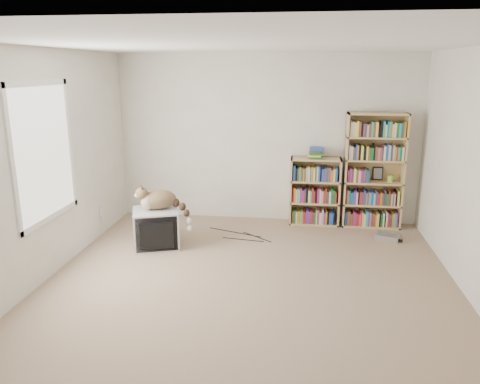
# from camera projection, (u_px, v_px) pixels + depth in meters

# --- Properties ---
(floor) EXTENTS (4.50, 5.00, 0.01)m
(floor) POSITION_uv_depth(u_px,v_px,m) (247.00, 291.00, 4.93)
(floor) COLOR gray
(floor) RESTS_ON ground
(wall_back) EXTENTS (4.50, 0.02, 2.50)m
(wall_back) POSITION_uv_depth(u_px,v_px,m) (267.00, 139.00, 7.00)
(wall_back) COLOR silver
(wall_back) RESTS_ON floor
(wall_front) EXTENTS (4.50, 0.02, 2.50)m
(wall_front) POSITION_uv_depth(u_px,v_px,m) (188.00, 294.00, 2.21)
(wall_front) COLOR silver
(wall_front) RESTS_ON floor
(wall_left) EXTENTS (0.02, 5.00, 2.50)m
(wall_left) POSITION_uv_depth(u_px,v_px,m) (34.00, 170.00, 4.89)
(wall_left) COLOR silver
(wall_left) RESTS_ON floor
(ceiling) EXTENTS (4.50, 5.00, 0.02)m
(ceiling) POSITION_uv_depth(u_px,v_px,m) (248.00, 43.00, 4.29)
(ceiling) COLOR white
(ceiling) RESTS_ON wall_back
(window) EXTENTS (0.02, 1.22, 1.52)m
(window) POSITION_uv_depth(u_px,v_px,m) (44.00, 152.00, 5.04)
(window) COLOR white
(window) RESTS_ON wall_left
(crt_tv) EXTENTS (0.71, 0.67, 0.50)m
(crt_tv) POSITION_uv_depth(u_px,v_px,m) (156.00, 228.00, 6.13)
(crt_tv) COLOR #B0B0B3
(crt_tv) RESTS_ON floor
(cat) EXTENTS (0.77, 0.48, 0.55)m
(cat) POSITION_uv_depth(u_px,v_px,m) (163.00, 202.00, 6.08)
(cat) COLOR #332014
(cat) RESTS_ON crt_tv
(bookcase_tall) EXTENTS (0.84, 0.30, 1.67)m
(bookcase_tall) POSITION_uv_depth(u_px,v_px,m) (373.00, 173.00, 6.79)
(bookcase_tall) COLOR #A68153
(bookcase_tall) RESTS_ON floor
(bookcase_short) EXTENTS (0.73, 0.30, 1.01)m
(bookcase_short) POSITION_uv_depth(u_px,v_px,m) (315.00, 193.00, 6.98)
(bookcase_short) COLOR #A68153
(bookcase_short) RESTS_ON floor
(book_stack) EXTENTS (0.22, 0.28, 0.15)m
(book_stack) POSITION_uv_depth(u_px,v_px,m) (315.00, 153.00, 6.81)
(book_stack) COLOR red
(book_stack) RESTS_ON bookcase_short
(green_mug) EXTENTS (0.08, 0.08, 0.09)m
(green_mug) POSITION_uv_depth(u_px,v_px,m) (390.00, 179.00, 6.76)
(green_mug) COLOR #8AC538
(green_mug) RESTS_ON bookcase_tall
(framed_print) EXTENTS (0.15, 0.05, 0.19)m
(framed_print) POSITION_uv_depth(u_px,v_px,m) (378.00, 173.00, 6.86)
(framed_print) COLOR black
(framed_print) RESTS_ON bookcase_tall
(dvd_player) EXTENTS (0.38, 0.33, 0.07)m
(dvd_player) POSITION_uv_depth(u_px,v_px,m) (388.00, 237.00, 6.43)
(dvd_player) COLOR #A6A6AB
(dvd_player) RESTS_ON floor
(wall_outlet) EXTENTS (0.01, 0.08, 0.13)m
(wall_outlet) POSITION_uv_depth(u_px,v_px,m) (101.00, 212.00, 6.56)
(wall_outlet) COLOR silver
(wall_outlet) RESTS_ON wall_left
(floor_cables) EXTENTS (1.20, 0.70, 0.01)m
(floor_cables) POSITION_uv_depth(u_px,v_px,m) (233.00, 234.00, 6.63)
(floor_cables) COLOR black
(floor_cables) RESTS_ON floor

